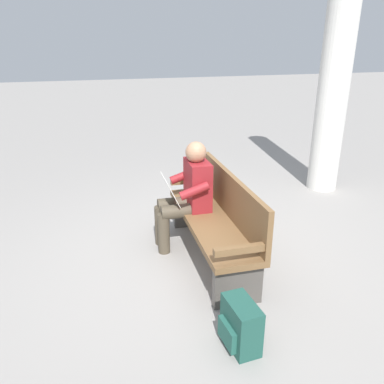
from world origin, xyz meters
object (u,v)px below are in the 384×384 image
(support_pillar, at_px, (336,66))
(bench_near, at_px, (218,218))
(person_seated, at_px, (187,193))
(backpack, at_px, (240,325))

(support_pillar, bearing_deg, bench_near, 123.11)
(person_seated, height_order, backpack, person_seated)
(person_seated, bearing_deg, support_pillar, -63.05)
(person_seated, relative_size, support_pillar, 0.33)
(person_seated, xyz_separation_m, backpack, (-1.61, 0.06, -0.44))
(bench_near, relative_size, person_seated, 1.54)
(bench_near, relative_size, support_pillar, 0.50)
(person_seated, xyz_separation_m, support_pillar, (1.14, -2.50, 1.18))
(backpack, bearing_deg, bench_near, -12.58)
(bench_near, bearing_deg, person_seated, 34.71)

